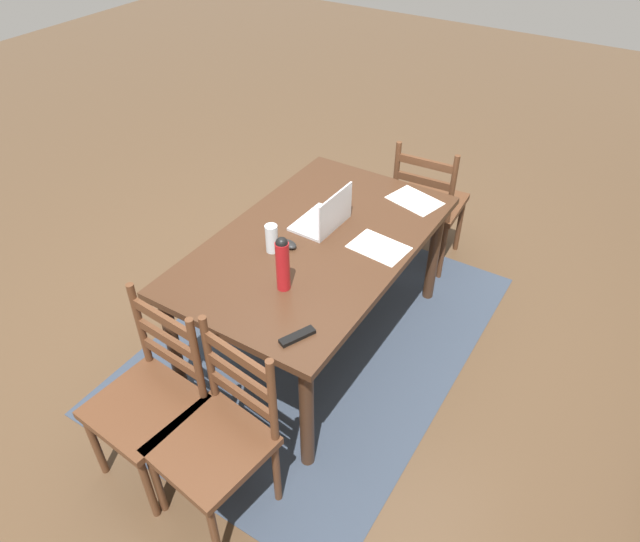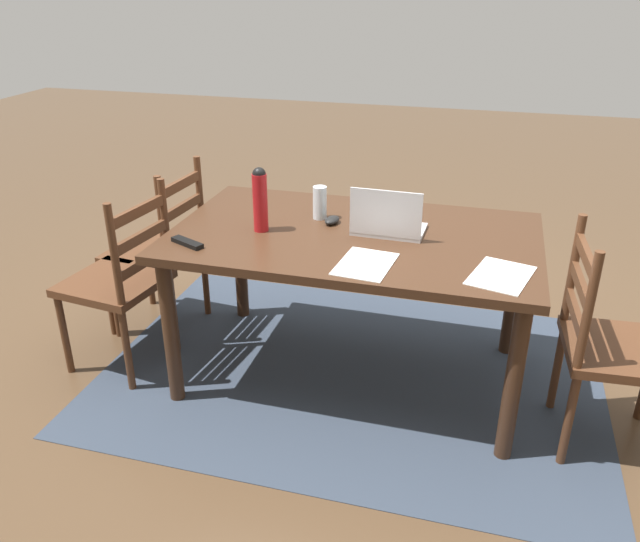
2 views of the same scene
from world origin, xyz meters
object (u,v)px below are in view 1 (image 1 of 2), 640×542
at_px(chair_right_near, 150,399).
at_px(chair_right_far, 218,439).
at_px(dining_table, 316,253).
at_px(water_bottle, 283,263).
at_px(drinking_glass, 272,238).
at_px(chair_left_far, 428,204).
at_px(computer_mouse, 289,244).
at_px(tv_remote, 297,336).
at_px(laptop, 326,217).

distance_m(chair_right_near, chair_right_far, 0.40).
distance_m(dining_table, water_bottle, 0.49).
bearing_deg(chair_right_near, drinking_glass, 176.68).
bearing_deg(chair_right_near, water_bottle, 158.33).
distance_m(chair_left_far, computer_mouse, 1.32).
bearing_deg(chair_right_near, dining_table, 170.01).
distance_m(chair_right_near, tv_remote, 0.75).
xyz_separation_m(dining_table, chair_right_near, (1.12, -0.20, -0.21)).
bearing_deg(chair_left_far, tv_remote, 3.99).
height_order(chair_right_near, chair_left_far, same).
xyz_separation_m(chair_right_near, chair_left_far, (-2.23, 0.40, 0.00)).
xyz_separation_m(water_bottle, tv_remote, (0.25, 0.25, -0.14)).
distance_m(water_bottle, drinking_glass, 0.32).
bearing_deg(laptop, dining_table, 9.50).
relative_size(dining_table, chair_left_far, 1.74).
relative_size(chair_left_far, laptop, 2.91).
distance_m(chair_left_far, chair_right_far, 2.23).
xyz_separation_m(chair_right_near, water_bottle, (-0.70, 0.28, 0.45)).
xyz_separation_m(dining_table, water_bottle, (0.42, 0.08, 0.24)).
bearing_deg(computer_mouse, chair_right_near, 4.71).
xyz_separation_m(chair_right_far, computer_mouse, (-0.99, -0.30, 0.31)).
height_order(chair_right_far, laptop, laptop).
height_order(laptop, tv_remote, laptop).
xyz_separation_m(chair_left_far, water_bottle, (1.54, -0.12, 0.45)).
relative_size(chair_right_far, tv_remote, 5.59).
height_order(chair_right_far, tv_remote, chair_right_far).
xyz_separation_m(chair_right_far, water_bottle, (-0.70, -0.12, 0.45)).
distance_m(chair_right_far, drinking_glass, 1.05).
height_order(drinking_glass, tv_remote, drinking_glass).
bearing_deg(tv_remote, chair_right_far, -80.75).
bearing_deg(drinking_glass, laptop, 161.17).
relative_size(laptop, drinking_glass, 2.07).
xyz_separation_m(chair_right_near, drinking_glass, (-0.91, 0.05, 0.38)).
xyz_separation_m(chair_left_far, chair_right_far, (2.23, 0.00, 0.00)).
bearing_deg(chair_right_near, tv_remote, 130.40).
xyz_separation_m(chair_right_near, laptop, (-1.26, 0.17, 0.36)).
xyz_separation_m(laptop, drinking_glass, (0.35, -0.12, 0.02)).
height_order(laptop, drinking_glass, laptop).
xyz_separation_m(chair_left_far, laptop, (0.97, -0.23, 0.36)).
bearing_deg(tv_remote, chair_left_far, 118.52).
distance_m(chair_left_far, water_bottle, 1.61).
bearing_deg(drinking_glass, tv_remote, 45.18).
bearing_deg(chair_right_near, laptop, 172.24).
distance_m(drinking_glass, tv_remote, 0.67).
height_order(computer_mouse, tv_remote, computer_mouse).
distance_m(laptop, tv_remote, 0.89).
distance_m(water_bottle, computer_mouse, 0.36).
height_order(chair_right_far, computer_mouse, chair_right_far).
height_order(water_bottle, drinking_glass, water_bottle).
relative_size(dining_table, computer_mouse, 16.57).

